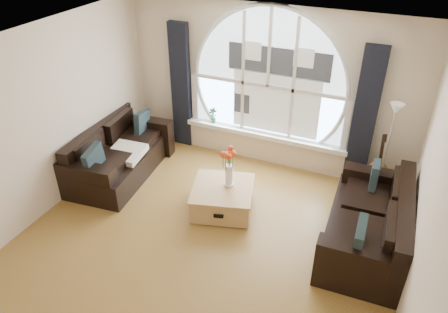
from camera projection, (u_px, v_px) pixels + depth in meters
ground at (197, 256)px, 5.65m from camera, size 5.00×5.50×0.01m
ceiling at (188, 59)px, 4.23m from camera, size 5.00×5.50×0.01m
wall_back at (269, 88)px, 7.09m from camera, size 5.00×0.01×2.70m
wall_left at (29, 131)px, 5.80m from camera, size 0.01×5.50×2.70m
wall_right at (425, 230)px, 4.09m from camera, size 0.01×5.50×2.70m
attic_slope at (416, 132)px, 3.67m from camera, size 0.92×5.50×0.72m
arched_window at (269, 72)px, 6.92m from camera, size 2.60×0.06×2.15m
window_sill at (264, 135)px, 7.45m from camera, size 2.90×0.22×0.08m
window_frame at (268, 73)px, 6.90m from camera, size 2.76×0.08×2.15m
neighbor_house at (277, 81)px, 6.92m from camera, size 1.70×0.02×1.50m
curtain_left at (181, 87)px, 7.64m from camera, size 0.35×0.12×2.30m
curtain_right at (364, 119)px, 6.55m from camera, size 0.35×0.12×2.30m
sofa_left at (120, 154)px, 7.12m from camera, size 1.15×2.01×0.86m
sofa_right at (368, 222)px, 5.64m from camera, size 1.06×2.00×0.88m
coffee_chest at (223, 197)px, 6.39m from camera, size 1.10×1.10×0.44m
throw_blanket at (126, 153)px, 6.95m from camera, size 0.59×0.59×0.10m
vase_flowers at (229, 163)px, 6.15m from camera, size 0.24×0.24×0.70m
floor_lamp at (386, 153)px, 6.37m from camera, size 0.24×0.24×1.60m
guitar at (379, 161)px, 6.68m from camera, size 0.41×0.33×1.06m
potted_plant at (213, 115)px, 7.69m from camera, size 0.16×0.11×0.29m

